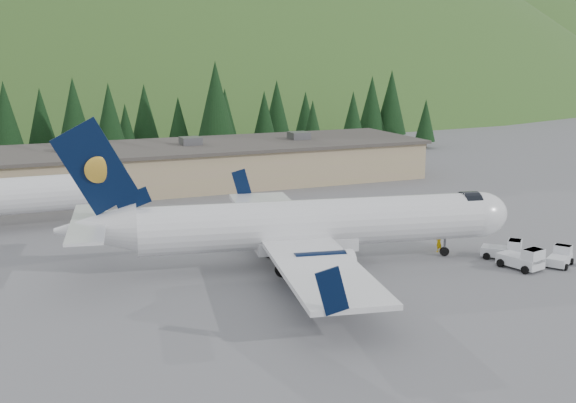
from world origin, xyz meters
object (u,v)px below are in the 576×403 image
Objects in this scene: baggage_tug_b at (505,250)px; terminal_building at (152,167)px; baggage_tug_d at (524,259)px; ramp_worker at (439,242)px; airliner at (304,226)px; baggage_tug_a at (560,257)px.

terminal_building is (-20.02, 42.68, 1.87)m from baggage_tug_b.
terminal_building is 49.64m from baggage_tug_d.
terminal_building is 18.97× the size of baggage_tug_d.
terminal_building is 40.23× the size of ramp_worker.
terminal_building is (-3.95, 37.80, -0.64)m from airliner.
airliner reaches higher than baggage_tug_d.
baggage_tug_a is 0.94× the size of baggage_tug_b.
airliner is 17.54m from baggage_tug_d.
baggage_tug_a is at bearing 114.08° from ramp_worker.
baggage_tug_a is at bearing -63.40° from terminal_building.
ramp_worker is (-6.78, 7.06, 0.21)m from baggage_tug_a.
baggage_tug_b is 47.18m from terminal_building.
baggage_tug_d is at bearing -66.91° from terminal_building.
terminal_building is 42.06m from ramp_worker.
ramp_worker is (-3.84, 3.89, 0.13)m from baggage_tug_b.
baggage_tug_a is 1.78× the size of ramp_worker.
baggage_tug_d is (-0.57, -2.95, 0.07)m from baggage_tug_b.
ramp_worker is at bearing 5.97° from airliner.
baggage_tug_b is 0.89× the size of baggage_tug_d.
terminal_building reaches higher than baggage_tug_a.
terminal_building is at bearing 106.56° from airliner.
ramp_worker is (12.22, -0.99, -2.38)m from airliner.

